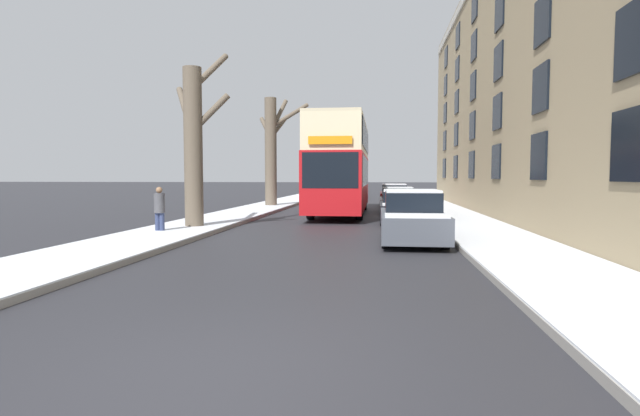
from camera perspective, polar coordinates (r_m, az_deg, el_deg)
ground_plane at (r=5.26m, az=-12.99°, el=-17.79°), size 320.00×320.00×0.00m
sidewalk_left at (r=58.03m, az=0.10°, el=1.82°), size 2.74×130.00×0.16m
sidewalk_right at (r=57.73m, az=10.18°, el=1.75°), size 2.74×130.00×0.16m
terrace_facade_right at (r=26.01m, az=28.32°, el=12.87°), size 9.10×37.38×12.56m
bare_tree_left_0 at (r=18.39m, az=-14.17°, el=7.32°), size 2.60×2.60×6.70m
bare_tree_left_1 at (r=30.96m, az=-5.51°, el=6.93°), size 3.20×2.55×6.74m
double_decker_bus at (r=25.26m, az=2.40°, el=5.19°), size 2.52×11.10×4.62m
parked_car_0 at (r=14.70m, az=10.50°, el=-1.16°), size 1.79×4.26×1.53m
parked_car_1 at (r=20.65m, az=9.43°, el=0.05°), size 1.85×4.11×1.37m
parked_car_2 at (r=26.77m, az=8.83°, el=0.83°), size 1.85×4.24×1.35m
parked_car_3 at (r=32.88m, az=8.46°, el=1.42°), size 1.80×4.36×1.43m
oncoming_van at (r=45.00m, az=2.69°, el=2.67°), size 2.07×5.74×2.13m
pedestrian_left_sidewalk at (r=16.97m, az=-17.87°, el=-0.09°), size 0.34×0.34×1.57m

